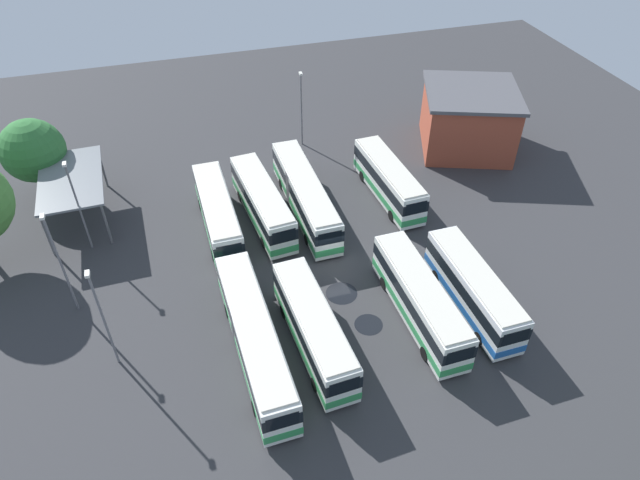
# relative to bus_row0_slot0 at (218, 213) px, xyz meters

# --- Properties ---
(ground_plane) EXTENTS (93.40, 93.40, 0.00)m
(ground_plane) POSITION_rel_bus_row0_slot0_xyz_m (7.01, 8.14, -1.90)
(ground_plane) COLOR #333335
(bus_row0_slot0) EXTENTS (11.72, 2.65, 3.61)m
(bus_row0_slot0) POSITION_rel_bus_row0_slot0_xyz_m (0.00, 0.00, 0.00)
(bus_row0_slot0) COLOR silver
(bus_row0_slot0) RESTS_ON ground_plane
(bus_row0_slot1) EXTENTS (11.87, 3.56, 3.61)m
(bus_row0_slot1) POSITION_rel_bus_row0_slot0_xyz_m (-0.45, 4.00, 0.00)
(bus_row0_slot1) COLOR silver
(bus_row0_slot1) RESTS_ON ground_plane
(bus_row0_slot2) EXTENTS (14.21, 2.69, 3.61)m
(bus_row0_slot2) POSITION_rel_bus_row0_slot0_xyz_m (-0.53, 7.91, 0.00)
(bus_row0_slot2) COLOR silver
(bus_row0_slot2) RESTS_ON ground_plane
(bus_row0_slot4) EXTENTS (11.03, 3.02, 3.61)m
(bus_row0_slot4) POSITION_rel_bus_row0_slot0_xyz_m (-0.54, 15.95, -0.00)
(bus_row0_slot4) COLOR silver
(bus_row0_slot4) RESTS_ON ground_plane
(bus_row1_slot0) EXTENTS (14.24, 2.92, 3.61)m
(bus_row1_slot0) POSITION_rel_bus_row0_slot0_xyz_m (14.44, 0.26, 0.00)
(bus_row1_slot0) COLOR silver
(bus_row1_slot0) RESTS_ON ground_plane
(bus_row1_slot1) EXTENTS (11.21, 3.16, 3.61)m
(bus_row1_slot1) POSITION_rel_bus_row0_slot0_xyz_m (14.78, 4.30, -0.00)
(bus_row1_slot1) COLOR silver
(bus_row1_slot1) RESTS_ON ground_plane
(bus_row1_slot3) EXTENTS (11.79, 2.71, 3.61)m
(bus_row1_slot3) POSITION_rel_bus_row0_slot0_xyz_m (14.33, 12.37, 0.00)
(bus_row1_slot3) COLOR silver
(bus_row1_slot3) RESTS_ON ground_plane
(bus_row1_slot4) EXTENTS (10.83, 2.67, 3.61)m
(bus_row1_slot4) POSITION_rel_bus_row0_slot0_xyz_m (14.48, 16.59, -0.00)
(bus_row1_slot4) COLOR silver
(bus_row1_slot4) RESTS_ON ground_plane
(depot_building) EXTENTS (12.11, 12.02, 6.37)m
(depot_building) POSITION_rel_bus_row0_slot0_xyz_m (-6.94, 27.27, 1.30)
(depot_building) COLOR #99422D
(depot_building) RESTS_ON ground_plane
(maintenance_shelter) EXTENTS (9.81, 5.54, 4.32)m
(maintenance_shelter) POSITION_rel_bus_row0_slot0_xyz_m (-5.40, -11.58, 2.18)
(maintenance_shelter) COLOR slate
(maintenance_shelter) RESTS_ON ground_plane
(lamp_post_mid_lot) EXTENTS (0.56, 0.28, 8.36)m
(lamp_post_mid_lot) POSITION_rel_bus_row0_slot0_xyz_m (12.23, -8.91, 2.69)
(lamp_post_mid_lot) COLOR slate
(lamp_post_mid_lot) RESTS_ON ground_plane
(lamp_post_by_building) EXTENTS (0.56, 0.28, 8.85)m
(lamp_post_by_building) POSITION_rel_bus_row0_slot0_xyz_m (6.24, -11.69, 2.94)
(lamp_post_by_building) COLOR slate
(lamp_post_by_building) RESTS_ON ground_plane
(lamp_post_far_corner) EXTENTS (0.56, 0.28, 8.08)m
(lamp_post_far_corner) POSITION_rel_bus_row0_slot0_xyz_m (-12.26, 10.81, 2.55)
(lamp_post_far_corner) COLOR slate
(lamp_post_far_corner) RESTS_ON ground_plane
(lamp_post_near_entrance) EXTENTS (0.56, 0.28, 8.38)m
(lamp_post_near_entrance) POSITION_rel_bus_row0_slot0_xyz_m (-0.88, -10.75, 2.70)
(lamp_post_near_entrance) COLOR slate
(lamp_post_near_entrance) RESTS_ON ground_plane
(tree_south_edge) EXTENTS (5.76, 5.76, 7.67)m
(tree_south_edge) POSITION_rel_bus_row0_slot0_xyz_m (-10.18, -14.80, 2.88)
(tree_south_edge) COLOR brown
(tree_south_edge) RESTS_ON ground_plane
(puddle_centre_drain) EXTENTS (2.46, 2.46, 0.01)m
(puddle_centre_drain) POSITION_rel_bus_row0_slot0_xyz_m (10.38, 7.81, -1.90)
(puddle_centre_drain) COLOR black
(puddle_centre_drain) RESTS_ON ground_plane
(puddle_between_rows) EXTENTS (2.10, 2.10, 0.01)m
(puddle_between_rows) POSITION_rel_bus_row0_slot0_xyz_m (13.99, 8.70, -1.90)
(puddle_between_rows) COLOR black
(puddle_between_rows) RESTS_ON ground_plane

